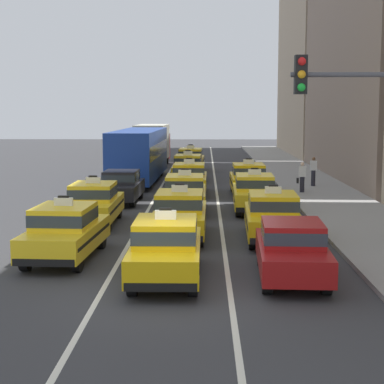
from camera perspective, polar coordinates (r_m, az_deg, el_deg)
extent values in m
plane|color=#353538|center=(16.01, -2.38, -9.05)|extent=(160.00, 160.00, 0.00)
cube|color=silver|center=(35.71, -2.96, 0.12)|extent=(0.14, 80.00, 0.01)
cube|color=silver|center=(35.62, 2.18, 0.11)|extent=(0.14, 80.00, 0.01)
cube|color=gray|center=(31.28, 12.66, -0.96)|extent=(4.00, 90.00, 0.15)
cylinder|color=black|center=(21.57, -11.92, -4.02)|extent=(0.28, 0.65, 0.64)
cylinder|color=black|center=(21.20, -8.08, -4.13)|extent=(0.28, 0.65, 0.64)
cylinder|color=black|center=(18.72, -14.55, -5.84)|extent=(0.28, 0.65, 0.64)
cylinder|color=black|center=(18.30, -10.15, -6.02)|extent=(0.28, 0.65, 0.64)
cube|color=yellow|center=(19.86, -11.14, -3.95)|extent=(2.05, 4.59, 0.70)
cube|color=black|center=(19.85, -11.14, -3.81)|extent=(2.05, 4.24, 0.10)
cube|color=yellow|center=(19.59, -11.30, -2.12)|extent=(1.71, 2.19, 0.64)
cube|color=#2D3842|center=(19.59, -11.30, -2.12)|extent=(1.74, 2.21, 0.35)
cube|color=white|center=(19.53, -11.34, -0.84)|extent=(0.57, 0.15, 0.24)
cube|color=black|center=(19.51, -11.35, -0.41)|extent=(0.33, 0.13, 0.06)
cube|color=black|center=(22.00, -9.59, -3.47)|extent=(1.72, 0.24, 0.20)
cube|color=black|center=(17.84, -13.02, -6.12)|extent=(1.72, 0.24, 0.20)
cylinder|color=black|center=(27.15, -9.66, -1.62)|extent=(0.24, 0.64, 0.64)
cylinder|color=black|center=(26.92, -6.57, -1.64)|extent=(0.24, 0.64, 0.64)
cylinder|color=black|center=(24.19, -10.99, -2.76)|extent=(0.24, 0.64, 0.64)
cylinder|color=black|center=(23.93, -7.52, -2.79)|extent=(0.24, 0.64, 0.64)
cube|color=yellow|center=(25.48, -8.68, -1.40)|extent=(1.82, 4.51, 0.70)
cube|color=black|center=(25.47, -8.68, -1.28)|extent=(1.84, 4.15, 0.10)
cube|color=yellow|center=(25.24, -8.76, 0.06)|extent=(1.61, 2.11, 0.64)
cube|color=#2D3842|center=(25.24, -8.76, 0.06)|extent=(1.63, 2.13, 0.35)
cube|color=white|center=(25.19, -8.78, 1.05)|extent=(0.56, 0.12, 0.24)
cube|color=black|center=(25.17, -8.79, 1.39)|extent=(0.32, 0.11, 0.06)
cube|color=black|center=(27.67, -7.91, -1.21)|extent=(1.71, 0.15, 0.20)
cube|color=black|center=(23.37, -9.56, -2.83)|extent=(1.71, 0.15, 0.20)
cylinder|color=black|center=(32.76, -7.13, -0.03)|extent=(0.26, 0.65, 0.64)
cylinder|color=black|center=(32.55, -4.63, -0.05)|extent=(0.26, 0.65, 0.64)
cylinder|color=black|center=(29.99, -8.04, -0.74)|extent=(0.26, 0.65, 0.64)
cylinder|color=black|center=(29.76, -5.31, -0.76)|extent=(0.26, 0.65, 0.64)
cube|color=black|center=(31.21, -6.27, 0.22)|extent=(1.86, 4.34, 0.66)
cube|color=black|center=(31.04, -6.32, 1.35)|extent=(1.61, 1.94, 0.60)
cube|color=#2D3842|center=(31.04, -6.32, 1.35)|extent=(1.63, 1.96, 0.33)
cylinder|color=black|center=(43.70, -5.43, 1.85)|extent=(0.26, 0.65, 0.64)
cylinder|color=black|center=(43.46, -2.82, 1.85)|extent=(0.26, 0.65, 0.64)
cylinder|color=black|center=(37.09, -6.87, 0.84)|extent=(0.26, 0.65, 0.64)
cylinder|color=black|center=(36.82, -3.80, 0.83)|extent=(0.26, 0.65, 0.64)
cube|color=navy|center=(40.13, -4.70, 3.44)|extent=(2.77, 11.26, 2.90)
cube|color=#2D3842|center=(40.11, -4.71, 3.80)|extent=(2.78, 10.81, 0.84)
cube|color=black|center=(45.57, -3.83, 5.44)|extent=(2.13, 0.13, 0.36)
cylinder|color=black|center=(53.36, -4.28, 2.87)|extent=(0.26, 0.65, 0.64)
cylinder|color=black|center=(53.15, -2.25, 2.87)|extent=(0.26, 0.65, 0.64)
cylinder|color=black|center=(49.51, -4.88, 2.51)|extent=(0.26, 0.65, 0.64)
cylinder|color=black|center=(49.28, -2.69, 2.51)|extent=(0.26, 0.65, 0.64)
cube|color=maroon|center=(54.15, -3.16, 4.06)|extent=(2.18, 2.28, 2.10)
cube|color=#2D3842|center=(55.19, -3.04, 4.44)|extent=(1.93, 0.13, 0.76)
cube|color=beige|center=(50.88, -3.58, 4.46)|extent=(2.49, 5.28, 2.70)
cylinder|color=black|center=(18.79, -4.28, -5.57)|extent=(0.24, 0.64, 0.64)
cylinder|color=black|center=(18.71, 0.24, -5.60)|extent=(0.24, 0.64, 0.64)
cylinder|color=black|center=(15.84, -5.33, -8.05)|extent=(0.24, 0.64, 0.64)
cylinder|color=black|center=(15.75, 0.07, -8.12)|extent=(0.24, 0.64, 0.64)
cube|color=yellow|center=(17.17, -2.31, -5.60)|extent=(1.81, 4.50, 0.70)
cube|color=black|center=(17.16, -2.31, -5.44)|extent=(1.83, 4.14, 0.10)
cube|color=yellow|center=(16.89, -2.35, -3.50)|extent=(1.60, 2.10, 0.64)
cube|color=#2D3842|center=(16.89, -2.35, -3.50)|extent=(1.62, 2.12, 0.35)
cube|color=white|center=(16.81, -2.36, -2.03)|extent=(0.56, 0.12, 0.24)
cube|color=black|center=(16.78, -2.36, -1.52)|extent=(0.32, 0.11, 0.06)
cube|color=black|center=(19.38, -1.92, -4.85)|extent=(1.71, 0.14, 0.20)
cube|color=black|center=(15.10, -2.81, -8.42)|extent=(1.71, 0.14, 0.20)
cylinder|color=black|center=(24.24, -2.64, -2.61)|extent=(0.25, 0.64, 0.64)
cylinder|color=black|center=(24.17, 0.85, -2.63)|extent=(0.25, 0.64, 0.64)
cylinder|color=black|center=(21.24, -3.29, -4.04)|extent=(0.25, 0.64, 0.64)
cylinder|color=black|center=(21.16, 0.70, -4.08)|extent=(0.25, 0.64, 0.64)
cube|color=yellow|center=(22.62, -1.09, -2.42)|extent=(1.86, 4.52, 0.70)
cube|color=black|center=(22.62, -1.09, -2.30)|extent=(1.87, 4.16, 0.10)
cube|color=yellow|center=(22.37, -1.11, -0.80)|extent=(1.63, 2.12, 0.64)
cube|color=#2D3842|center=(22.37, -1.11, -0.80)|extent=(1.65, 2.14, 0.35)
cube|color=white|center=(22.31, -1.11, 0.32)|extent=(0.56, 0.13, 0.24)
cube|color=black|center=(22.29, -1.11, 0.70)|extent=(0.32, 0.11, 0.06)
cube|color=black|center=(24.84, -0.82, -2.12)|extent=(1.71, 0.16, 0.20)
cube|color=black|center=(20.50, -1.41, -4.17)|extent=(1.71, 0.16, 0.20)
cylinder|color=black|center=(29.72, -1.98, -0.74)|extent=(0.24, 0.64, 0.64)
cylinder|color=black|center=(29.68, 0.87, -0.75)|extent=(0.24, 0.64, 0.64)
cylinder|color=black|center=(26.69, -2.31, -1.67)|extent=(0.24, 0.64, 0.64)
cylinder|color=black|center=(26.65, 0.86, -1.68)|extent=(0.24, 0.64, 0.64)
cube|color=yellow|center=(28.12, -0.63, -0.48)|extent=(1.82, 4.51, 0.70)
cube|color=black|center=(28.12, -0.63, -0.38)|extent=(1.84, 4.15, 0.10)
cube|color=yellow|center=(27.89, -0.64, 0.84)|extent=(1.61, 2.11, 0.64)
cube|color=#2D3842|center=(27.89, -0.64, 0.84)|extent=(1.63, 2.13, 0.35)
cube|color=white|center=(27.84, -0.65, 1.74)|extent=(0.56, 0.12, 0.24)
cube|color=black|center=(27.83, -0.65, 2.05)|extent=(0.32, 0.11, 0.06)
cube|color=black|center=(30.35, -0.52, -0.38)|extent=(1.71, 0.15, 0.20)
cube|color=black|center=(25.98, -0.76, -1.70)|extent=(1.71, 0.15, 0.20)
cylinder|color=black|center=(35.62, -1.34, 0.62)|extent=(0.25, 0.64, 0.64)
cylinder|color=black|center=(35.57, 1.03, 0.61)|extent=(0.25, 0.64, 0.64)
cylinder|color=black|center=(32.59, -1.64, -0.02)|extent=(0.25, 0.64, 0.64)
cylinder|color=black|center=(32.54, 0.96, -0.03)|extent=(0.25, 0.64, 0.64)
cube|color=yellow|center=(34.03, -0.24, 0.90)|extent=(1.85, 4.52, 0.70)
cube|color=black|center=(34.02, -0.24, 0.98)|extent=(1.86, 4.16, 0.10)
cube|color=yellow|center=(33.81, -0.25, 2.00)|extent=(1.62, 2.12, 0.64)
cube|color=#2D3842|center=(33.81, -0.25, 2.00)|extent=(1.64, 2.14, 0.35)
cube|color=white|center=(33.77, -0.25, 2.74)|extent=(0.56, 0.13, 0.24)
cube|color=black|center=(33.76, -0.25, 2.99)|extent=(0.32, 0.11, 0.06)
cube|color=black|center=(36.25, -0.12, 0.90)|extent=(1.71, 0.16, 0.20)
cube|color=black|center=(31.87, -0.39, 0.00)|extent=(1.71, 0.16, 0.20)
cylinder|color=black|center=(42.03, -1.22, 1.66)|extent=(0.26, 0.65, 0.64)
cylinder|color=black|center=(41.94, 0.79, 1.65)|extent=(0.26, 0.65, 0.64)
cylinder|color=black|center=(39.00, -1.57, 1.21)|extent=(0.26, 0.65, 0.64)
cylinder|color=black|center=(38.90, 0.60, 1.20)|extent=(0.26, 0.65, 0.64)
cube|color=yellow|center=(40.43, -0.35, 1.93)|extent=(1.96, 4.56, 0.70)
cube|color=black|center=(40.42, -0.35, 2.00)|extent=(1.96, 4.20, 0.10)
cube|color=yellow|center=(40.22, -0.36, 2.86)|extent=(1.67, 2.15, 0.64)
cube|color=#2D3842|center=(40.22, -0.36, 2.86)|extent=(1.69, 2.18, 0.35)
cube|color=white|center=(40.19, -0.36, 3.49)|extent=(0.56, 0.14, 0.24)
cube|color=black|center=(40.18, -0.36, 3.70)|extent=(0.32, 0.12, 0.06)
cube|color=black|center=(42.65, -0.16, 1.88)|extent=(1.71, 0.20, 0.20)
cube|color=black|center=(38.26, -0.55, 1.24)|extent=(1.71, 0.20, 0.20)
cylinder|color=black|center=(48.38, -0.88, 2.42)|extent=(0.26, 0.65, 0.64)
cylinder|color=black|center=(48.29, 0.87, 2.41)|extent=(0.26, 0.65, 0.64)
cylinder|color=black|center=(45.34, -1.17, 2.08)|extent=(0.26, 0.65, 0.64)
cylinder|color=black|center=(45.25, 0.70, 2.08)|extent=(0.26, 0.65, 0.64)
cube|color=yellow|center=(46.78, -0.12, 2.68)|extent=(1.97, 4.56, 0.70)
cube|color=black|center=(46.77, -0.12, 2.74)|extent=(1.97, 4.21, 0.10)
cube|color=yellow|center=(46.58, -0.13, 3.49)|extent=(1.68, 2.16, 0.64)
cube|color=#2D3842|center=(46.58, -0.13, 3.49)|extent=(1.70, 2.18, 0.35)
cube|color=white|center=(46.55, -0.13, 4.03)|extent=(0.56, 0.14, 0.24)
cube|color=black|center=(46.54, -0.13, 4.21)|extent=(0.32, 0.12, 0.06)
cube|color=black|center=(49.00, 0.04, 2.60)|extent=(1.71, 0.20, 0.20)
cube|color=black|center=(44.60, -0.29, 2.13)|extent=(1.71, 0.20, 0.20)
cylinder|color=black|center=(18.81, 6.22, -5.58)|extent=(0.27, 0.65, 0.64)
cylinder|color=black|center=(18.94, 10.61, -5.58)|extent=(0.27, 0.65, 0.64)
cylinder|color=black|center=(16.06, 6.69, -7.86)|extent=(0.27, 0.65, 0.64)
cylinder|color=black|center=(16.21, 11.84, -7.83)|extent=(0.27, 0.65, 0.64)
cube|color=maroon|center=(17.41, 8.84, -5.57)|extent=(1.94, 4.37, 0.66)
cube|color=maroon|center=(17.18, 8.91, -3.60)|extent=(1.64, 1.96, 0.60)
cube|color=#2D3842|center=(17.18, 8.91, -3.60)|extent=(1.66, 1.98, 0.33)
cylinder|color=black|center=(23.93, 5.12, -2.76)|extent=(0.26, 0.65, 0.64)
cylinder|color=black|center=(24.03, 8.64, -2.77)|extent=(0.26, 0.65, 0.64)
cylinder|color=black|center=(20.93, 5.40, -4.24)|extent=(0.26, 0.65, 0.64)
cylinder|color=black|center=(21.04, 9.43, -4.25)|extent=(0.26, 0.65, 0.64)
cube|color=yellow|center=(22.40, 7.15, -2.58)|extent=(1.96, 4.56, 0.70)
cube|color=black|center=(22.39, 7.15, -2.45)|extent=(1.96, 4.20, 0.10)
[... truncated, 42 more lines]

